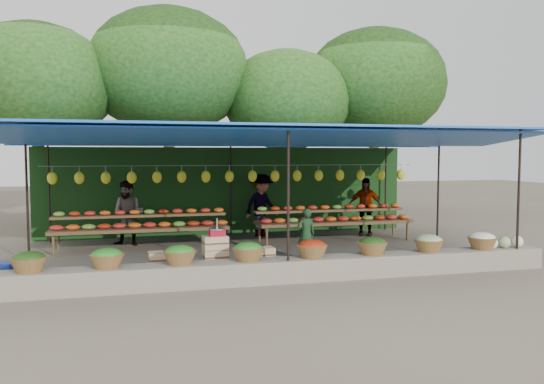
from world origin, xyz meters
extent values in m
plane|color=brown|center=(0.00, 0.00, 0.00)|extent=(60.00, 60.00, 0.00)
cube|color=slate|center=(0.00, -2.75, 0.20)|extent=(10.60, 0.55, 0.40)
cylinder|color=black|center=(0.00, -2.90, 1.40)|extent=(0.05, 0.05, 2.80)
cylinder|color=black|center=(4.80, -2.90, 1.40)|extent=(0.05, 0.05, 2.80)
cylinder|color=black|center=(-4.80, 0.00, 1.40)|extent=(0.05, 0.05, 2.80)
cylinder|color=black|center=(4.80, 0.00, 1.40)|extent=(0.05, 0.05, 2.80)
cylinder|color=black|center=(-4.80, 2.90, 1.40)|extent=(0.05, 0.05, 2.80)
cylinder|color=black|center=(0.00, 2.90, 1.40)|extent=(0.05, 0.05, 2.80)
cylinder|color=black|center=(4.80, 2.90, 1.40)|extent=(0.05, 0.05, 2.80)
cube|color=blue|center=(0.00, 0.00, 2.80)|extent=(10.80, 6.60, 0.04)
cube|color=blue|center=(0.00, -2.00, 2.62)|extent=(10.80, 2.19, 0.26)
cube|color=blue|center=(0.00, 2.00, 2.62)|extent=(10.80, 2.19, 0.26)
cylinder|color=#AAAAB0|center=(0.00, 1.40, 2.02)|extent=(9.60, 0.01, 0.01)
ellipsoid|color=yellow|center=(-4.50, 1.40, 1.74)|extent=(0.23, 0.17, 0.30)
ellipsoid|color=yellow|center=(-3.90, 1.40, 1.74)|extent=(0.23, 0.17, 0.30)
ellipsoid|color=yellow|center=(-3.30, 1.40, 1.74)|extent=(0.23, 0.17, 0.30)
ellipsoid|color=yellow|center=(-2.70, 1.40, 1.74)|extent=(0.23, 0.17, 0.30)
ellipsoid|color=yellow|center=(-2.10, 1.40, 1.74)|extent=(0.23, 0.17, 0.30)
ellipsoid|color=yellow|center=(-1.50, 1.40, 1.74)|extent=(0.23, 0.17, 0.30)
ellipsoid|color=yellow|center=(-0.90, 1.40, 1.74)|extent=(0.23, 0.17, 0.30)
ellipsoid|color=yellow|center=(-0.30, 1.40, 1.74)|extent=(0.23, 0.17, 0.30)
ellipsoid|color=yellow|center=(0.30, 1.40, 1.74)|extent=(0.23, 0.17, 0.30)
ellipsoid|color=yellow|center=(0.90, 1.40, 1.74)|extent=(0.23, 0.17, 0.30)
ellipsoid|color=yellow|center=(1.50, 1.40, 1.74)|extent=(0.23, 0.17, 0.30)
ellipsoid|color=yellow|center=(2.10, 1.40, 1.74)|extent=(0.23, 0.17, 0.30)
ellipsoid|color=yellow|center=(2.70, 1.40, 1.74)|extent=(0.23, 0.17, 0.30)
ellipsoid|color=yellow|center=(3.30, 1.40, 1.74)|extent=(0.23, 0.17, 0.30)
ellipsoid|color=yellow|center=(3.90, 1.40, 1.74)|extent=(0.23, 0.17, 0.30)
ellipsoid|color=yellow|center=(4.50, 1.40, 1.74)|extent=(0.23, 0.17, 0.30)
ellipsoid|color=#224412|center=(-4.30, -2.75, 0.62)|extent=(0.52, 0.52, 0.23)
ellipsoid|color=#2E8022|center=(-3.10, -2.75, 0.62)|extent=(0.52, 0.52, 0.23)
ellipsoid|color=#2E8022|center=(-1.90, -2.75, 0.62)|extent=(0.52, 0.52, 0.23)
ellipsoid|color=#2E8022|center=(-0.70, -2.75, 0.62)|extent=(0.52, 0.52, 0.23)
ellipsoid|color=#A4240D|center=(0.50, -2.75, 0.62)|extent=(0.52, 0.52, 0.23)
ellipsoid|color=#224412|center=(1.70, -2.75, 0.62)|extent=(0.52, 0.52, 0.23)
ellipsoid|color=#96BF77|center=(2.90, -2.75, 0.62)|extent=(0.52, 0.52, 0.23)
ellipsoid|color=white|center=(4.10, -2.75, 0.62)|extent=(0.52, 0.52, 0.23)
cube|color=#194117|center=(0.00, 3.15, 1.25)|extent=(10.60, 0.06, 2.50)
cylinder|color=#321C12|center=(-5.50, 5.80, 1.98)|extent=(0.36, 0.36, 3.97)
ellipsoid|color=black|center=(-5.50, 5.80, 4.46)|extent=(4.77, 4.77, 3.69)
cylinder|color=#321C12|center=(-1.50, 6.20, 2.24)|extent=(0.36, 0.36, 4.48)
ellipsoid|color=black|center=(-1.50, 6.20, 5.04)|extent=(5.39, 5.39, 4.17)
cylinder|color=#321C12|center=(2.50, 5.90, 1.86)|extent=(0.36, 0.36, 3.71)
ellipsoid|color=black|center=(2.50, 5.90, 4.18)|extent=(4.47, 4.47, 3.45)
cylinder|color=#321C12|center=(6.00, 6.30, 2.18)|extent=(0.36, 0.36, 4.35)
ellipsoid|color=black|center=(6.00, 6.30, 4.90)|extent=(5.24, 5.24, 4.05)
cube|color=#503A20|center=(-2.50, 1.30, 0.50)|extent=(4.20, 0.95, 0.08)
cube|color=#503A20|center=(-2.50, 1.60, 0.78)|extent=(4.20, 0.35, 0.06)
cylinder|color=#503A20|center=(-4.45, 0.90, 0.25)|extent=(0.06, 0.06, 0.50)
cylinder|color=#503A20|center=(-0.55, 0.90, 0.25)|extent=(0.06, 0.06, 0.50)
cylinder|color=#503A20|center=(-4.45, 1.70, 0.25)|extent=(0.06, 0.06, 0.50)
cylinder|color=#503A20|center=(-0.55, 1.70, 0.25)|extent=(0.06, 0.06, 0.50)
ellipsoid|color=red|center=(-4.40, 1.15, 0.60)|extent=(0.31, 0.26, 0.13)
ellipsoid|color=olive|center=(-4.40, 1.60, 0.87)|extent=(0.26, 0.22, 0.12)
ellipsoid|color=#D85013|center=(-4.05, 1.15, 0.60)|extent=(0.31, 0.26, 0.13)
ellipsoid|color=#A4240D|center=(-4.05, 1.60, 0.87)|extent=(0.26, 0.22, 0.12)
ellipsoid|color=olive|center=(-3.70, 1.15, 0.60)|extent=(0.31, 0.26, 0.13)
ellipsoid|color=red|center=(-3.70, 1.60, 0.87)|extent=(0.26, 0.22, 0.12)
ellipsoid|color=#A4240D|center=(-3.35, 1.15, 0.60)|extent=(0.31, 0.26, 0.13)
ellipsoid|color=#D85013|center=(-3.35, 1.60, 0.87)|extent=(0.26, 0.22, 0.12)
ellipsoid|color=red|center=(-3.00, 1.15, 0.60)|extent=(0.31, 0.26, 0.13)
ellipsoid|color=red|center=(-3.00, 1.60, 0.87)|extent=(0.26, 0.22, 0.12)
ellipsoid|color=#D85013|center=(-2.65, 1.15, 0.60)|extent=(0.31, 0.26, 0.13)
ellipsoid|color=#D85013|center=(-2.65, 1.60, 0.87)|extent=(0.26, 0.22, 0.12)
ellipsoid|color=red|center=(-2.30, 1.15, 0.60)|extent=(0.31, 0.26, 0.13)
ellipsoid|color=olive|center=(-2.30, 1.60, 0.87)|extent=(0.26, 0.22, 0.12)
ellipsoid|color=#D85013|center=(-1.95, 1.15, 0.60)|extent=(0.31, 0.26, 0.13)
ellipsoid|color=#A4240D|center=(-1.95, 1.60, 0.87)|extent=(0.26, 0.22, 0.12)
ellipsoid|color=olive|center=(-1.60, 1.15, 0.60)|extent=(0.31, 0.26, 0.13)
ellipsoid|color=red|center=(-1.60, 1.60, 0.87)|extent=(0.26, 0.22, 0.12)
ellipsoid|color=#A4240D|center=(-1.25, 1.15, 0.60)|extent=(0.31, 0.26, 0.13)
ellipsoid|color=#D85013|center=(-1.25, 1.60, 0.87)|extent=(0.26, 0.22, 0.12)
ellipsoid|color=red|center=(-0.90, 1.15, 0.60)|extent=(0.31, 0.26, 0.13)
ellipsoid|color=red|center=(-0.90, 1.60, 0.87)|extent=(0.26, 0.22, 0.12)
ellipsoid|color=#D85013|center=(-0.55, 1.15, 0.60)|extent=(0.31, 0.26, 0.13)
ellipsoid|color=#D85013|center=(-0.55, 1.60, 0.87)|extent=(0.26, 0.22, 0.12)
cube|color=#503A20|center=(2.50, 1.30, 0.50)|extent=(4.20, 0.95, 0.08)
cube|color=#503A20|center=(2.50, 1.60, 0.78)|extent=(4.20, 0.35, 0.06)
cylinder|color=#503A20|center=(0.55, 0.90, 0.25)|extent=(0.06, 0.06, 0.50)
cylinder|color=#503A20|center=(4.45, 0.90, 0.25)|extent=(0.06, 0.06, 0.50)
cylinder|color=#503A20|center=(0.55, 1.70, 0.25)|extent=(0.06, 0.06, 0.50)
cylinder|color=#503A20|center=(4.45, 1.70, 0.25)|extent=(0.06, 0.06, 0.50)
ellipsoid|color=red|center=(0.60, 1.15, 0.60)|extent=(0.31, 0.26, 0.13)
ellipsoid|color=olive|center=(0.60, 1.60, 0.87)|extent=(0.26, 0.22, 0.12)
ellipsoid|color=#D85013|center=(0.95, 1.15, 0.60)|extent=(0.31, 0.26, 0.13)
ellipsoid|color=#A4240D|center=(0.95, 1.60, 0.87)|extent=(0.26, 0.22, 0.12)
ellipsoid|color=olive|center=(1.30, 1.15, 0.60)|extent=(0.31, 0.26, 0.13)
ellipsoid|color=red|center=(1.30, 1.60, 0.87)|extent=(0.26, 0.22, 0.12)
ellipsoid|color=#A4240D|center=(1.65, 1.15, 0.60)|extent=(0.31, 0.26, 0.13)
ellipsoid|color=#D85013|center=(1.65, 1.60, 0.87)|extent=(0.26, 0.22, 0.12)
ellipsoid|color=red|center=(2.00, 1.15, 0.60)|extent=(0.31, 0.26, 0.13)
ellipsoid|color=red|center=(2.00, 1.60, 0.87)|extent=(0.26, 0.22, 0.12)
ellipsoid|color=#D85013|center=(2.35, 1.15, 0.60)|extent=(0.31, 0.26, 0.13)
ellipsoid|color=#D85013|center=(2.35, 1.60, 0.87)|extent=(0.26, 0.22, 0.12)
ellipsoid|color=red|center=(2.70, 1.15, 0.60)|extent=(0.31, 0.26, 0.13)
ellipsoid|color=olive|center=(2.70, 1.60, 0.87)|extent=(0.26, 0.22, 0.12)
ellipsoid|color=#D85013|center=(3.05, 1.15, 0.60)|extent=(0.31, 0.26, 0.13)
ellipsoid|color=#A4240D|center=(3.05, 1.60, 0.87)|extent=(0.26, 0.22, 0.12)
ellipsoid|color=olive|center=(3.40, 1.15, 0.60)|extent=(0.31, 0.26, 0.13)
ellipsoid|color=red|center=(3.40, 1.60, 0.87)|extent=(0.26, 0.22, 0.12)
ellipsoid|color=#A4240D|center=(3.75, 1.15, 0.60)|extent=(0.31, 0.26, 0.13)
ellipsoid|color=#D85013|center=(3.75, 1.60, 0.87)|extent=(0.26, 0.22, 0.12)
ellipsoid|color=red|center=(4.10, 1.15, 0.60)|extent=(0.31, 0.26, 0.13)
ellipsoid|color=red|center=(4.10, 1.60, 0.87)|extent=(0.26, 0.22, 0.12)
ellipsoid|color=#D85013|center=(4.45, 1.15, 0.60)|extent=(0.31, 0.26, 0.13)
ellipsoid|color=#D85013|center=(4.45, 1.60, 0.87)|extent=(0.26, 0.22, 0.12)
cube|color=tan|center=(-2.18, -2.08, 0.12)|extent=(0.47, 0.36, 0.25)
cube|color=tan|center=(-2.18, -2.08, 0.39)|extent=(0.47, 0.36, 0.25)
cube|color=tan|center=(-1.18, -2.08, 0.12)|extent=(0.47, 0.36, 0.25)
cube|color=tan|center=(-1.18, -2.08, 0.39)|extent=(0.47, 0.36, 0.25)
cube|color=tan|center=(-1.18, -2.08, 0.65)|extent=(0.47, 0.36, 0.25)
cube|color=tan|center=(-0.28, -2.08, 0.12)|extent=(0.47, 0.36, 0.25)
cube|color=tan|center=(-0.28, -2.08, 0.39)|extent=(0.47, 0.36, 0.25)
cube|color=red|center=(-1.15, -2.08, 0.83)|extent=(0.29, 0.25, 0.12)
cylinder|color=#AAAAB0|center=(-1.15, -2.08, 0.90)|extent=(0.31, 0.31, 0.03)
cylinder|color=#AAAAB0|center=(-1.15, -2.08, 0.99)|extent=(0.03, 0.03, 0.21)
imported|color=#1B3C1E|center=(0.97, -0.99, 0.56)|extent=(0.41, 0.28, 1.13)
imported|color=slate|center=(-2.80, 1.87, 0.82)|extent=(0.97, 0.86, 1.64)
imported|color=slate|center=(0.81, 2.52, 0.87)|extent=(1.30, 1.09, 1.75)
imported|color=slate|center=(3.68, 1.93, 0.82)|extent=(1.04, 0.74, 1.64)
cube|color=navy|center=(-5.05, -1.21, 0.15)|extent=(0.59, 0.51, 0.30)
camera|label=1|loc=(-2.62, -11.88, 2.28)|focal=35.00mm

